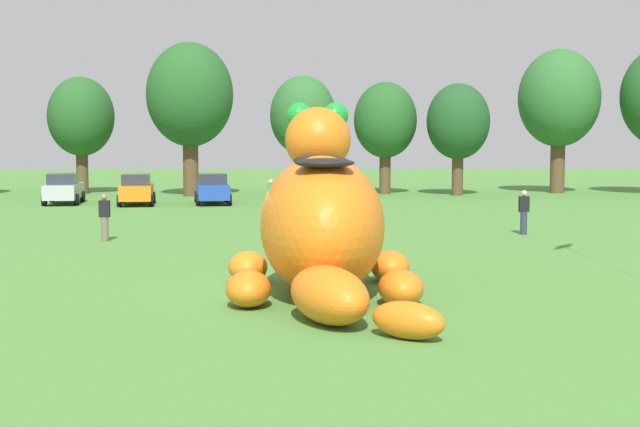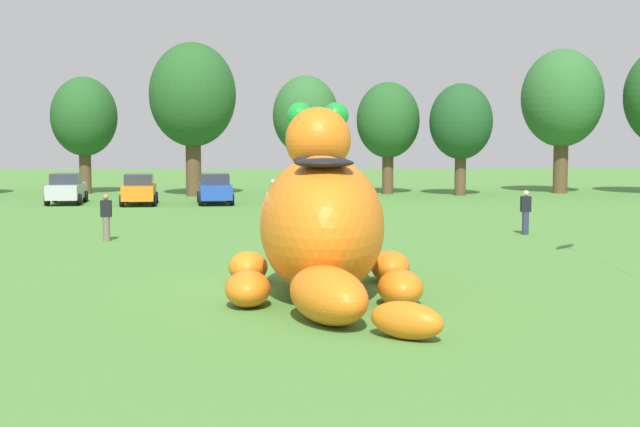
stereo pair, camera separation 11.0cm
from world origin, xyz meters
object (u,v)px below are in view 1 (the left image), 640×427
giant_inflatable_creature (322,223)px  car_silver (64,189)px  car_orange (137,189)px  car_blue (213,189)px  spectator_by_cars (271,197)px  spectator_near_inflatable (105,218)px  spectator_mid_field (524,213)px

giant_inflatable_creature → car_silver: size_ratio=2.14×
car_silver → car_orange: same height
giant_inflatable_creature → car_silver: (-13.14, 28.53, -0.85)m
car_blue → spectator_by_cars: car_blue is taller
spectator_by_cars → car_orange: bearing=139.6°
car_orange → spectator_by_cars: car_orange is taller
giant_inflatable_creature → spectator_near_inflatable: (-7.34, 10.82, -0.86)m
spectator_by_cars → spectator_near_inflatable: bearing=-119.1°
car_orange → spectator_near_inflatable: bearing=-84.5°
car_silver → car_orange: bearing=-11.6°
giant_inflatable_creature → spectator_near_inflatable: bearing=124.2°
giant_inflatable_creature → car_blue: bearing=99.7°
spectator_mid_field → spectator_by_cars: (-9.84, 8.99, 0.00)m
car_orange → spectator_near_inflatable: car_orange is taller
car_blue → spectator_near_inflatable: size_ratio=2.50×
giant_inflatable_creature → car_orange: giant_inflatable_creature is taller
giant_inflatable_creature → spectator_by_cars: (-1.49, 21.32, -0.86)m
spectator_near_inflatable → car_orange: bearing=95.5°
spectator_near_inflatable → spectator_by_cars: same height
car_silver → spectator_mid_field: size_ratio=2.48×
car_orange → spectator_mid_field: car_orange is taller
car_orange → car_blue: same height
car_blue → giant_inflatable_creature: bearing=-80.3°
spectator_mid_field → spectator_by_cars: bearing=137.6°
car_blue → spectator_mid_field: bearing=-50.2°
spectator_near_inflatable → spectator_by_cars: 12.02m
car_orange → spectator_by_cars: 9.80m
giant_inflatable_creature → spectator_by_cars: giant_inflatable_creature is taller
spectator_near_inflatable → spectator_mid_field: (15.69, 1.51, 0.00)m
car_blue → spectator_mid_field: (13.17, -15.82, -0.01)m
car_orange → spectator_mid_field: (17.31, -15.35, -0.01)m
car_orange → car_blue: size_ratio=1.00×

